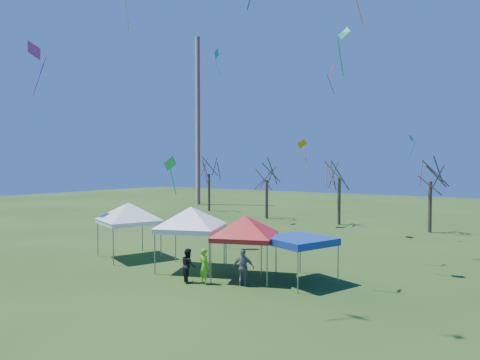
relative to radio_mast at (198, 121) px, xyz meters
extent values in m
plane|color=#214215|center=(28.00, -34.00, -12.50)|extent=(140.00, 140.00, 0.00)
cylinder|color=silver|center=(0.00, 0.00, 0.00)|extent=(0.70, 0.70, 25.00)
cylinder|color=#3D2D21|center=(7.15, -6.62, -10.11)|extent=(0.32, 0.32, 4.78)
cylinder|color=#3D2D21|center=(17.23, -9.35, -10.36)|extent=(0.32, 0.32, 4.28)
cylinder|color=#3D2D21|center=(25.63, -9.62, -10.18)|extent=(0.32, 0.32, 4.64)
cylinder|color=#3D2D21|center=(34.03, -9.96, -10.26)|extent=(0.32, 0.32, 4.49)
cylinder|color=gray|center=(17.78, -32.37, -11.41)|extent=(0.07, 0.07, 2.17)
cylinder|color=gray|center=(18.91, -29.55, -11.41)|extent=(0.07, 0.07, 2.17)
cylinder|color=gray|center=(20.61, -33.50, -11.41)|extent=(0.07, 0.07, 2.17)
cylinder|color=gray|center=(21.73, -30.68, -11.41)|extent=(0.07, 0.07, 2.17)
cube|color=white|center=(19.76, -31.52, -10.20)|extent=(4.23, 4.23, 0.26)
pyramid|color=white|center=(19.76, -31.52, -8.98)|extent=(4.28, 4.28, 1.09)
cylinder|color=gray|center=(24.13, -33.67, -11.40)|extent=(0.07, 0.07, 2.19)
cylinder|color=gray|center=(23.05, -30.79, -11.40)|extent=(0.07, 0.07, 2.19)
cylinder|color=gray|center=(27.01, -32.59, -11.40)|extent=(0.07, 0.07, 2.19)
cylinder|color=gray|center=(25.93, -29.71, -11.40)|extent=(0.07, 0.07, 2.19)
cube|color=white|center=(25.03, -31.69, -10.17)|extent=(4.24, 4.24, 0.26)
pyramid|color=white|center=(25.03, -31.69, -8.95)|extent=(4.36, 4.36, 1.10)
cylinder|color=gray|center=(27.76, -33.44, -11.49)|extent=(0.06, 0.06, 2.03)
cylinder|color=gray|center=(26.80, -30.76, -11.49)|extent=(0.06, 0.06, 2.03)
cylinder|color=gray|center=(30.44, -32.48, -11.49)|extent=(0.06, 0.06, 2.03)
cylinder|color=gray|center=(29.48, -29.80, -11.49)|extent=(0.06, 0.06, 2.03)
cube|color=#AD1110|center=(28.62, -31.62, -10.35)|extent=(3.89, 3.89, 0.24)
pyramid|color=#AD1110|center=(28.62, -31.62, -9.21)|extent=(4.05, 4.05, 1.01)
cylinder|color=gray|center=(29.62, -31.64, -11.53)|extent=(0.06, 0.06, 1.93)
cylinder|color=gray|center=(30.60, -29.11, -11.53)|extent=(0.06, 0.06, 1.93)
cylinder|color=gray|center=(32.14, -32.62, -11.53)|extent=(0.06, 0.06, 1.93)
cylinder|color=gray|center=(33.12, -30.10, -11.53)|extent=(0.06, 0.06, 1.93)
cube|color=navy|center=(31.37, -30.87, -10.45)|extent=(3.76, 3.76, 0.23)
cube|color=navy|center=(31.37, -30.87, -10.28)|extent=(3.76, 3.76, 0.12)
imported|color=black|center=(26.66, -33.88, -11.64)|extent=(1.05, 1.00, 1.71)
imported|color=slate|center=(29.37, -32.93, -11.60)|extent=(1.14, 0.81, 1.80)
imported|color=#5DBE1E|center=(27.54, -33.69, -11.62)|extent=(0.73, 0.57, 1.77)
cube|color=yellow|center=(16.32, -28.47, 5.00)|extent=(0.24, 0.67, 3.43)
cone|color=#0BA5AB|center=(14.35, -14.76, 4.81)|extent=(0.53, 1.19, 1.15)
cube|color=#0BA5AB|center=(14.29, -14.47, 3.51)|extent=(0.62, 0.17, 2.05)
cone|color=orange|center=(23.04, -12.76, -4.52)|extent=(1.24, 1.39, 0.98)
cube|color=orange|center=(23.24, -12.40, -5.87)|extent=(0.76, 0.44, 2.14)
cone|color=purple|center=(13.81, -34.06, 0.95)|extent=(1.45, 0.99, 1.21)
cube|color=purple|center=(14.30, -34.05, -0.77)|extent=(0.06, 1.03, 2.74)
cone|color=blue|center=(33.41, -14.88, -4.46)|extent=(0.73, 0.84, 0.67)
cube|color=blue|center=(33.54, -15.09, -5.37)|extent=(0.47, 0.30, 1.45)
cube|color=#F35B0C|center=(35.18, -33.66, -0.48)|extent=(0.39, 0.11, 1.27)
cone|color=red|center=(27.20, -16.01, 1.38)|extent=(0.87, 1.25, 1.17)
cube|color=red|center=(27.05, -15.70, 0.20)|extent=(0.66, 0.34, 1.77)
cone|color=green|center=(32.37, -27.47, 0.64)|extent=(1.00, 0.80, 0.79)
cube|color=green|center=(32.15, -27.37, -0.60)|extent=(0.24, 0.50, 2.06)
cone|color=green|center=(23.40, -31.65, -6.50)|extent=(0.58, 1.05, 0.95)
cube|color=green|center=(23.42, -31.40, -7.54)|extent=(0.53, 0.08, 1.59)
camera|label=1|loc=(40.56, -50.31, -6.60)|focal=32.00mm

